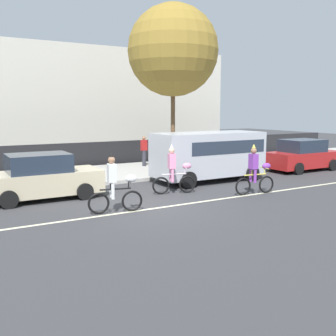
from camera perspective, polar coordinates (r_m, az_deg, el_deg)
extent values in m
plane|color=#38383A|center=(13.21, -3.46, -5.48)|extent=(80.00, 80.00, 0.00)
cube|color=beige|center=(12.77, -2.45, -5.93)|extent=(36.00, 0.14, 0.01)
cube|color=#ADAAA3|center=(19.11, -12.23, -1.07)|extent=(60.00, 5.00, 0.15)
cube|color=black|center=(21.78, -14.63, 1.66)|extent=(40.00, 0.08, 1.40)
cube|color=beige|center=(30.00, -19.58, 8.99)|extent=(28.00, 8.00, 7.41)
torus|color=black|center=(12.45, -5.24, -4.78)|extent=(0.67, 0.20, 0.67)
torus|color=black|center=(12.25, -10.03, -5.09)|extent=(0.67, 0.20, 0.67)
cylinder|color=black|center=(12.25, -7.65, -3.05)|extent=(0.96, 0.24, 0.05)
cylinder|color=black|center=(12.20, -8.35, -2.67)|extent=(0.04, 0.04, 0.18)
cylinder|color=black|center=(12.31, -5.74, -2.41)|extent=(0.04, 0.04, 0.23)
cylinder|color=black|center=(12.29, -5.75, -1.88)|extent=(0.13, 0.50, 0.03)
ellipsoid|color=white|center=(12.30, -5.38, -1.54)|extent=(0.39, 0.27, 0.24)
cube|color=white|center=(12.14, -8.16, -0.72)|extent=(0.30, 0.36, 0.56)
sphere|color=#9E7051|center=(12.08, -8.20, 1.16)|extent=(0.22, 0.22, 0.22)
cone|color=black|center=(12.06, -8.22, 2.01)|extent=(0.14, 0.14, 0.16)
cylinder|color=white|center=(12.10, -7.98, -3.39)|extent=(0.11, 0.11, 0.48)
cylinder|color=white|center=(12.37, -8.23, -3.13)|extent=(0.11, 0.11, 0.48)
torus|color=black|center=(15.15, 2.81, -2.37)|extent=(0.67, 0.24, 0.67)
torus|color=black|center=(14.86, -1.05, -2.57)|extent=(0.67, 0.24, 0.67)
cylinder|color=silver|center=(14.92, 0.90, -0.90)|extent=(0.95, 0.29, 0.05)
cylinder|color=silver|center=(14.87, 0.35, -0.59)|extent=(0.04, 0.04, 0.18)
cylinder|color=silver|center=(15.02, 2.44, -0.40)|extent=(0.04, 0.04, 0.23)
cylinder|color=silver|center=(15.01, 2.45, 0.03)|extent=(0.16, 0.49, 0.03)
ellipsoid|color=pink|center=(15.02, 2.75, 0.31)|extent=(0.40, 0.29, 0.24)
cube|color=pink|center=(14.82, 0.54, 1.03)|extent=(0.31, 0.37, 0.56)
sphere|color=beige|center=(14.77, 0.54, 2.56)|extent=(0.22, 0.22, 0.22)
cone|color=silver|center=(14.75, 0.54, 3.26)|extent=(0.14, 0.14, 0.16)
cylinder|color=pink|center=(14.77, 0.68, -1.16)|extent=(0.11, 0.11, 0.48)
cylinder|color=pink|center=(15.03, 0.39, -0.99)|extent=(0.11, 0.11, 0.48)
torus|color=black|center=(15.54, 14.07, -2.33)|extent=(0.67, 0.15, 0.67)
torus|color=black|center=(14.94, 10.84, -2.66)|extent=(0.67, 0.15, 0.67)
cylinder|color=#E5D84C|center=(15.16, 12.54, -0.95)|extent=(0.96, 0.17, 0.05)
cylinder|color=#E5D84C|center=(15.06, 12.08, -0.65)|extent=(0.04, 0.04, 0.18)
cylinder|color=#E5D84C|center=(15.39, 13.82, -0.43)|extent=(0.04, 0.04, 0.23)
cylinder|color=#E5D84C|center=(15.38, 13.84, 0.00)|extent=(0.09, 0.50, 0.03)
ellipsoid|color=purple|center=(15.42, 14.10, 0.27)|extent=(0.38, 0.24, 0.24)
cube|color=purple|center=(15.03, 12.29, 0.94)|extent=(0.28, 0.35, 0.56)
sphere|color=#9E7051|center=(14.99, 12.34, 2.45)|extent=(0.22, 0.22, 0.22)
cone|color=#E5D84C|center=(14.97, 12.36, 3.14)|extent=(0.14, 0.14, 0.16)
cylinder|color=purple|center=(15.00, 12.53, -1.21)|extent=(0.11, 0.11, 0.48)
cylinder|color=purple|center=(15.23, 11.92, -1.05)|extent=(0.11, 0.11, 0.48)
cube|color=silver|center=(17.62, 5.89, 2.07)|extent=(5.00, 2.00, 1.90)
cube|color=#283342|center=(17.82, 6.95, 3.26)|extent=(3.90, 2.02, 0.56)
cylinder|color=black|center=(18.03, 12.10, -0.75)|extent=(0.70, 0.22, 0.70)
cylinder|color=black|center=(19.54, 8.17, 0.06)|extent=(0.70, 0.22, 0.70)
cylinder|color=black|center=(15.97, 3.00, -1.75)|extent=(0.70, 0.22, 0.70)
cylinder|color=black|center=(17.66, -0.54, -0.75)|extent=(0.70, 0.22, 0.70)
cube|color=#AD1E1E|center=(21.86, 18.99, 1.23)|extent=(4.10, 1.72, 0.80)
cube|color=#232D3D|center=(21.71, 18.90, 3.10)|extent=(2.10, 1.58, 0.64)
cylinder|color=black|center=(22.34, 22.75, 0.40)|extent=(0.60, 0.20, 0.60)
cylinder|color=black|center=(23.41, 19.41, 0.92)|extent=(0.60, 0.20, 0.60)
cylinder|color=black|center=(20.39, 18.41, -0.09)|extent=(0.60, 0.20, 0.60)
cylinder|color=black|center=(21.55, 15.00, 0.50)|extent=(0.60, 0.20, 0.60)
cube|color=beige|center=(14.73, -17.76, -2.03)|extent=(4.10, 1.72, 0.80)
cube|color=#232D3D|center=(14.60, -18.27, 0.72)|extent=(2.10, 1.58, 0.64)
cylinder|color=black|center=(14.29, -11.98, -3.34)|extent=(0.60, 0.20, 0.60)
cylinder|color=black|center=(15.91, -13.91, -2.21)|extent=(0.60, 0.20, 0.60)
cylinder|color=black|center=(13.74, -22.12, -4.26)|extent=(0.60, 0.20, 0.60)
cylinder|color=black|center=(15.42, -23.03, -2.98)|extent=(0.60, 0.20, 0.60)
cylinder|color=brown|center=(21.91, 0.71, 6.39)|extent=(0.24, 0.24, 4.47)
sphere|color=olive|center=(22.12, 0.73, 16.68)|extent=(4.92, 4.92, 4.92)
cylinder|color=#33333D|center=(21.31, -3.50, 1.43)|extent=(0.20, 0.20, 0.85)
cube|color=#AD1E1E|center=(21.24, -3.52, 3.32)|extent=(0.32, 0.20, 0.56)
sphere|color=#9E7051|center=(21.20, -3.52, 4.37)|extent=(0.20, 0.20, 0.20)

